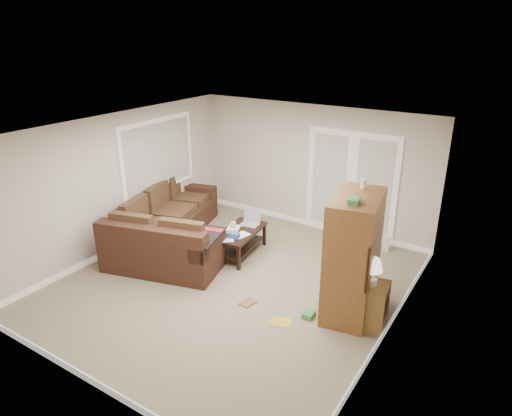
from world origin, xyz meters
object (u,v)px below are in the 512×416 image
Objects in this scene: tv_armoire at (353,255)px; side_cabinet at (369,301)px; sectional_sofa at (167,231)px; coffee_table at (241,241)px.

side_cabinet is (0.34, -0.15, -0.54)m from tv_armoire.
side_cabinet is at bearing -32.27° from tv_armoire.
sectional_sofa is at bearing 169.17° from tv_armoire.
sectional_sofa is at bearing 169.28° from side_cabinet.
tv_armoire reaches higher than coffee_table.
sectional_sofa reaches higher than coffee_table.
tv_armoire is 0.65m from side_cabinet.
tv_armoire is at bearing 149.81° from side_cabinet.
tv_armoire reaches higher than side_cabinet.
tv_armoire is (3.60, -0.09, 0.54)m from sectional_sofa.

